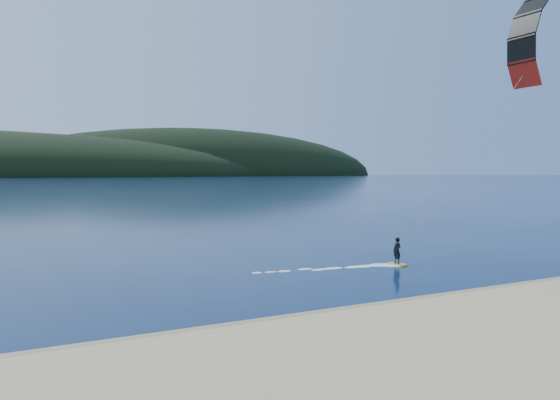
% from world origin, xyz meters
% --- Properties ---
extents(ground, '(1800.00, 1800.00, 0.00)m').
position_xyz_m(ground, '(0.00, 0.00, 0.00)').
color(ground, '#08173C').
rests_on(ground, ground).
extents(wet_sand, '(220.00, 2.50, 0.10)m').
position_xyz_m(wet_sand, '(0.00, 4.50, 0.05)').
color(wet_sand, '#9A7C59').
rests_on(wet_sand, ground).
extents(headland, '(1200.00, 310.00, 140.00)m').
position_xyz_m(headland, '(0.63, 745.28, 0.00)').
color(headland, black).
rests_on(headland, ground).
extents(kitesurfer_near, '(25.72, 8.15, 19.33)m').
position_xyz_m(kitesurfer_near, '(24.66, 9.11, 14.19)').
color(kitesurfer_near, yellow).
rests_on(kitesurfer_near, ground).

